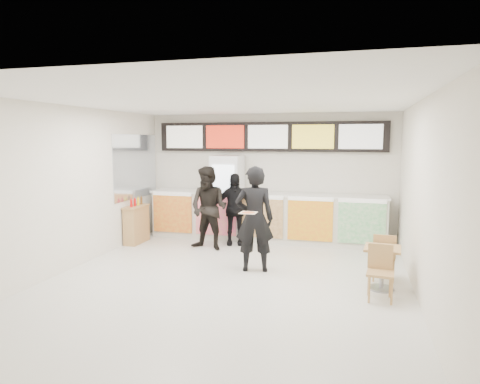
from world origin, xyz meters
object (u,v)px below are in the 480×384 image
at_px(drinks_fridge, 227,197).
at_px(customer_left, 209,208).
at_px(cafe_table, 382,260).
at_px(service_counter, 265,217).
at_px(customer_main, 254,219).
at_px(customer_mid, 234,209).
at_px(condiment_ledge, 136,224).

height_order(drinks_fridge, customer_left, drinks_fridge).
height_order(customer_left, cafe_table, customer_left).
xyz_separation_m(service_counter, customer_left, (-1.00, -1.11, 0.33)).
bearing_deg(customer_main, service_counter, -95.69).
bearing_deg(customer_mid, service_counter, 26.17).
relative_size(service_counter, condiment_ledge, 5.37).
bearing_deg(cafe_table, customer_main, 174.76).
relative_size(service_counter, customer_main, 2.89).
distance_m(customer_left, condiment_ledge, 1.88).
height_order(service_counter, drinks_fridge, drinks_fridge).
distance_m(service_counter, customer_left, 1.53).
relative_size(drinks_fridge, customer_main, 1.04).
xyz_separation_m(drinks_fridge, customer_left, (-0.07, -1.13, -0.09)).
relative_size(drinks_fridge, condiment_ledge, 1.93).
bearing_deg(customer_left, condiment_ledge, -173.89).
xyz_separation_m(service_counter, customer_mid, (-0.60, -0.54, 0.24)).
relative_size(service_counter, drinks_fridge, 2.78).
bearing_deg(customer_mid, customer_main, -79.26).
bearing_deg(customer_left, customer_mid, 64.43).
height_order(service_counter, cafe_table, service_counter).
height_order(service_counter, condiment_ledge, service_counter).
height_order(service_counter, customer_main, customer_main).
distance_m(customer_mid, cafe_table, 3.83).
xyz_separation_m(cafe_table, condiment_ledge, (-5.32, 1.76, -0.03)).
bearing_deg(drinks_fridge, condiment_ledge, -151.55).
height_order(customer_main, customer_mid, customer_main).
xyz_separation_m(customer_main, cafe_table, (2.19, -0.42, -0.48)).
relative_size(customer_mid, condiment_ledge, 1.58).
height_order(customer_left, customer_mid, customer_left).
bearing_deg(service_counter, cafe_table, -47.84).
xyz_separation_m(customer_left, condiment_ledge, (-1.82, 0.11, -0.46)).
bearing_deg(cafe_table, condiment_ledge, 167.24).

